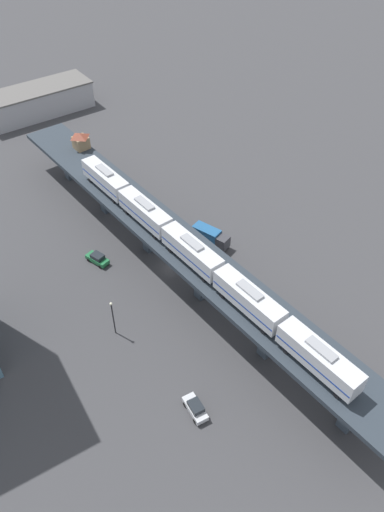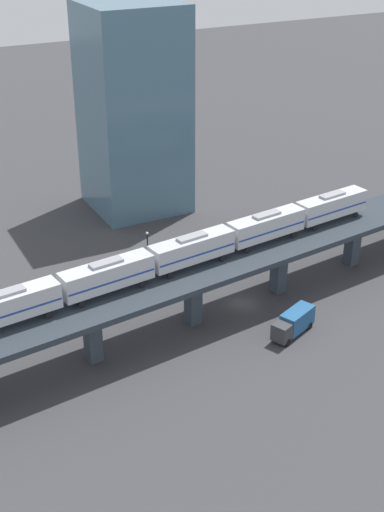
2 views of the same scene
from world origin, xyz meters
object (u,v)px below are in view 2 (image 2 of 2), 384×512
Objects in this scene: subway_train at (192,249)px; street_car_green at (253,256)px; office_tower at (133,110)px; delivery_truck at (294,322)px; street_car_silver at (40,306)px; street_lamp at (148,249)px.

street_car_green is at bearing 122.03° from subway_train.
delivery_truck is at bearing 1.19° from office_tower.
subway_train is at bearing -12.64° from office_tower.
delivery_truck reaches higher than street_car_silver.
delivery_truck reaches higher than street_car_green.
street_car_green is 20.91m from delivery_truck.
subway_train is 8.97× the size of street_lamp.
subway_train is at bearing 59.82° from street_car_silver.
street_car_green is at bearing 75.83° from street_lamp.
subway_train is at bearing 0.91° from street_lamp.
delivery_truck is 26.17m from street_lamp.
subway_train is 15.41m from street_lamp.
street_lamp is at bearing -19.74° from office_tower.
delivery_truck is 0.21× the size of office_tower.
subway_train is 1.73× the size of office_tower.
subway_train is 13.91× the size of street_car_silver.
office_tower is at bearing -178.81° from delivery_truck.
subway_train is 21.07m from street_car_green.
street_car_green is (-10.00, 15.98, -9.42)m from subway_train.
street_car_silver is 0.12× the size of office_tower.
office_tower is (-28.61, 27.02, 17.06)m from street_car_silver.
delivery_truck is at bearing 44.53° from subway_train.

